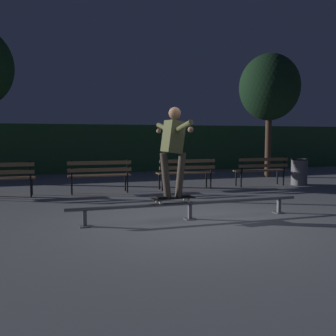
{
  "coord_description": "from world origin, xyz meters",
  "views": [
    {
      "loc": [
        -2.26,
        -5.84,
        1.44
      ],
      "look_at": [
        -0.16,
        0.93,
        0.85
      ],
      "focal_mm": 39.14,
      "sensor_mm": 36.0,
      "label": 1
    }
  ],
  "objects_px": {
    "park_bench_left_center": "(100,173)",
    "park_bench_right_center": "(186,170)",
    "tree_far_right": "(269,88)",
    "trash_can": "(299,171)",
    "skateboard": "(173,198)",
    "skateboarder": "(173,144)",
    "park_bench_rightmost": "(261,168)",
    "grind_rail": "(190,205)"
  },
  "relations": [
    {
      "from": "skateboarder",
      "to": "park_bench_left_center",
      "type": "distance_m",
      "value": 3.7
    },
    {
      "from": "trash_can",
      "to": "park_bench_rightmost",
      "type": "bearing_deg",
      "value": 176.34
    },
    {
      "from": "skateboard",
      "to": "park_bench_rightmost",
      "type": "relative_size",
      "value": 0.5
    },
    {
      "from": "grind_rail",
      "to": "park_bench_left_center",
      "type": "height_order",
      "value": "park_bench_left_center"
    },
    {
      "from": "park_bench_right_center",
      "to": "trash_can",
      "type": "relative_size",
      "value": 2.01
    },
    {
      "from": "skateboard",
      "to": "park_bench_rightmost",
      "type": "xyz_separation_m",
      "value": [
        3.9,
        3.51,
        0.15
      ]
    },
    {
      "from": "skateboard",
      "to": "park_bench_right_center",
      "type": "xyz_separation_m",
      "value": [
        1.52,
        3.51,
        0.15
      ]
    },
    {
      "from": "skateboard",
      "to": "park_bench_left_center",
      "type": "relative_size",
      "value": 0.5
    },
    {
      "from": "skateboarder",
      "to": "park_bench_rightmost",
      "type": "bearing_deg",
      "value": 42.04
    },
    {
      "from": "grind_rail",
      "to": "skateboarder",
      "type": "bearing_deg",
      "value": 179.94
    },
    {
      "from": "park_bench_rightmost",
      "to": "grind_rail",
      "type": "bearing_deg",
      "value": -135.57
    },
    {
      "from": "park_bench_left_center",
      "to": "skateboarder",
      "type": "bearing_deg",
      "value": -76.41
    },
    {
      "from": "park_bench_right_center",
      "to": "trash_can",
      "type": "height_order",
      "value": "park_bench_right_center"
    },
    {
      "from": "park_bench_right_center",
      "to": "tree_far_right",
      "type": "height_order",
      "value": "tree_far_right"
    },
    {
      "from": "skateboarder",
      "to": "park_bench_right_center",
      "type": "bearing_deg",
      "value": 66.56
    },
    {
      "from": "grind_rail",
      "to": "trash_can",
      "type": "bearing_deg",
      "value": 35.29
    },
    {
      "from": "grind_rail",
      "to": "skateboard",
      "type": "relative_size",
      "value": 5.37
    },
    {
      "from": "park_bench_right_center",
      "to": "tree_far_right",
      "type": "xyz_separation_m",
      "value": [
        3.98,
        2.2,
        2.69
      ]
    },
    {
      "from": "skateboard",
      "to": "park_bench_rightmost",
      "type": "distance_m",
      "value": 5.24
    },
    {
      "from": "grind_rail",
      "to": "park_bench_rightmost",
      "type": "distance_m",
      "value": 5.02
    },
    {
      "from": "park_bench_left_center",
      "to": "trash_can",
      "type": "bearing_deg",
      "value": -0.77
    },
    {
      "from": "grind_rail",
      "to": "skateboarder",
      "type": "xyz_separation_m",
      "value": [
        -0.31,
        0.0,
        1.08
      ]
    },
    {
      "from": "park_bench_rightmost",
      "to": "tree_far_right",
      "type": "distance_m",
      "value": 3.83
    },
    {
      "from": "grind_rail",
      "to": "park_bench_right_center",
      "type": "relative_size",
      "value": 2.66
    },
    {
      "from": "skateboard",
      "to": "tree_far_right",
      "type": "xyz_separation_m",
      "value": [
        5.51,
        5.71,
        2.84
      ]
    },
    {
      "from": "park_bench_rightmost",
      "to": "skateboard",
      "type": "bearing_deg",
      "value": -137.98
    },
    {
      "from": "park_bench_right_center",
      "to": "trash_can",
      "type": "distance_m",
      "value": 3.64
    },
    {
      "from": "park_bench_right_center",
      "to": "trash_can",
      "type": "xyz_separation_m",
      "value": [
        3.63,
        -0.08,
        -0.12
      ]
    },
    {
      "from": "park_bench_left_center",
      "to": "park_bench_right_center",
      "type": "relative_size",
      "value": 1.0
    },
    {
      "from": "trash_can",
      "to": "grind_rail",
      "type": "bearing_deg",
      "value": -144.71
    },
    {
      "from": "park_bench_rightmost",
      "to": "trash_can",
      "type": "relative_size",
      "value": 2.01
    },
    {
      "from": "grind_rail",
      "to": "skateboarder",
      "type": "relative_size",
      "value": 2.74
    },
    {
      "from": "tree_far_right",
      "to": "trash_can",
      "type": "height_order",
      "value": "tree_far_right"
    },
    {
      "from": "grind_rail",
      "to": "park_bench_right_center",
      "type": "height_order",
      "value": "park_bench_right_center"
    },
    {
      "from": "park_bench_left_center",
      "to": "tree_far_right",
      "type": "distance_m",
      "value": 7.24
    },
    {
      "from": "skateboarder",
      "to": "trash_can",
      "type": "distance_m",
      "value": 6.26
    },
    {
      "from": "park_bench_right_center",
      "to": "park_bench_rightmost",
      "type": "relative_size",
      "value": 1.0
    },
    {
      "from": "skateboarder",
      "to": "park_bench_right_center",
      "type": "xyz_separation_m",
      "value": [
        1.52,
        3.51,
        -0.79
      ]
    },
    {
      "from": "skateboarder",
      "to": "park_bench_rightmost",
      "type": "xyz_separation_m",
      "value": [
        3.89,
        3.51,
        -0.79
      ]
    },
    {
      "from": "park_bench_rightmost",
      "to": "trash_can",
      "type": "height_order",
      "value": "park_bench_rightmost"
    },
    {
      "from": "tree_far_right",
      "to": "trash_can",
      "type": "distance_m",
      "value": 3.64
    },
    {
      "from": "grind_rail",
      "to": "trash_can",
      "type": "distance_m",
      "value": 5.94
    }
  ]
}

